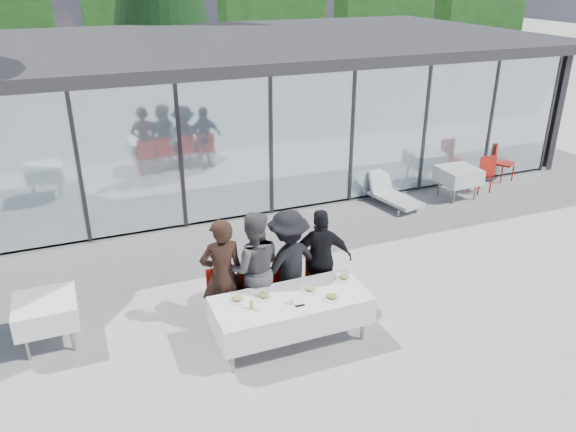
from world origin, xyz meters
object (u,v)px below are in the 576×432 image
at_px(spare_table_left, 46,311).
at_px(spare_chair_a, 501,159).
at_px(diner_chair_d, 320,276).
at_px(spare_table_right, 458,176).
at_px(juice_bottle, 251,305).
at_px(folded_eyeglasses, 300,306).
at_px(diner_chair_a, 223,296).
at_px(plate_d, 344,277).
at_px(dining_table, 291,311).
at_px(spare_chair_b, 484,172).
at_px(diner_c, 288,264).
at_px(plate_a, 237,299).
at_px(plate_b, 264,296).
at_px(lounger, 391,193).
at_px(plate_c, 310,289).
at_px(diner_chair_c, 288,282).
at_px(diner_a, 222,275).
at_px(diner_chair_b, 254,289).
at_px(diner_b, 254,268).
at_px(diner_d, 321,259).

distance_m(spare_table_left, spare_chair_a, 11.41).
distance_m(diner_chair_d, spare_table_right, 5.88).
height_order(juice_bottle, folded_eyeglasses, juice_bottle).
height_order(diner_chair_a, plate_d, diner_chair_a).
bearing_deg(dining_table, folded_eyeglasses, -81.05).
bearing_deg(spare_chair_b, juice_bottle, -151.81).
distance_m(diner_c, plate_a, 1.12).
xyz_separation_m(plate_b, lounger, (4.52, 3.88, -0.52)).
xyz_separation_m(plate_c, juice_bottle, (-0.94, -0.14, 0.04)).
bearing_deg(diner_chair_c, diner_a, -179.48).
xyz_separation_m(plate_c, spare_table_right, (5.52, 3.71, -0.22)).
bearing_deg(spare_table_right, spare_chair_b, 0.94).
bearing_deg(folded_eyeglasses, dining_table, 98.95).
xyz_separation_m(diner_c, diner_chair_c, (0.00, 0.01, -0.34)).
bearing_deg(juice_bottle, folded_eyeglasses, -15.69).
distance_m(diner_a, diner_chair_c, 1.12).
bearing_deg(diner_chair_b, diner_chair_a, 180.00).
distance_m(diner_chair_a, diner_chair_c, 1.06).
xyz_separation_m(diner_b, folded_eyeglasses, (0.35, -0.98, -0.16)).
height_order(diner_chair_b, spare_table_right, diner_chair_b).
bearing_deg(diner_d, diner_c, 16.25).
relative_size(diner_a, plate_a, 6.83).
bearing_deg(diner_chair_c, diner_c, -90.00).
relative_size(diner_d, folded_eyeglasses, 12.08).
xyz_separation_m(diner_chair_d, plate_b, (-1.17, -0.59, 0.24)).
bearing_deg(plate_a, diner_chair_a, 97.36).
bearing_deg(diner_c, diner_chair_c, -105.05).
relative_size(dining_table, spare_chair_b, 2.32).
bearing_deg(diner_chair_d, lounger, 44.58).
distance_m(spare_chair_a, lounger, 3.54).
relative_size(plate_c, plate_d, 1.00).
height_order(diner_chair_d, folded_eyeglasses, diner_chair_d).
bearing_deg(plate_a, diner_chair_c, 27.81).
xyz_separation_m(spare_table_left, spare_chair_b, (9.90, 2.54, -0.02)).
xyz_separation_m(diner_chair_c, juice_bottle, (-0.87, -0.81, 0.28)).
xyz_separation_m(plate_d, spare_table_right, (4.90, 3.60, -0.22)).
bearing_deg(diner_c, folded_eyeglasses, 62.34).
height_order(diner_b, diner_chair_b, diner_b).
height_order(diner_c, spare_chair_b, diner_c).
relative_size(diner_d, spare_table_left, 1.97).
relative_size(diner_d, plate_b, 6.38).
bearing_deg(diner_chair_b, diner_b, -90.00).
bearing_deg(plate_d, diner_b, 156.97).
bearing_deg(diner_b, lounger, -130.22).
relative_size(diner_d, spare_chair_a, 1.73).
height_order(juice_bottle, spare_chair_b, spare_chair_b).
distance_m(diner_a, plate_d, 1.84).
relative_size(diner_a, plate_d, 6.83).
bearing_deg(dining_table, diner_chair_d, 42.64).
bearing_deg(plate_a, folded_eyeglasses, -30.96).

